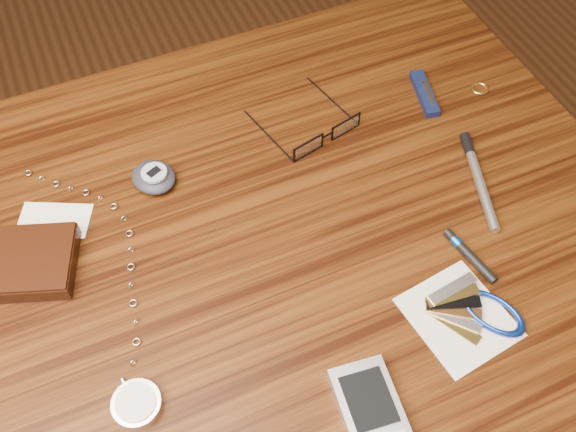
% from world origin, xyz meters
% --- Properties ---
extents(desk, '(1.00, 0.70, 0.75)m').
position_xyz_m(desk, '(0.00, 0.00, 0.65)').
color(desk, '#3B1E09').
rests_on(desk, ground).
extents(wallet_and_card, '(0.16, 0.16, 0.02)m').
position_xyz_m(wallet_and_card, '(-0.22, 0.06, 0.76)').
color(wallet_and_card, black).
rests_on(wallet_and_card, desk).
extents(eyeglasses, '(0.13, 0.14, 0.02)m').
position_xyz_m(eyeglasses, '(0.17, 0.10, 0.76)').
color(eyeglasses, black).
rests_on(eyeglasses, desk).
extents(gold_ring, '(0.03, 0.03, 0.00)m').
position_xyz_m(gold_ring, '(0.41, 0.10, 0.75)').
color(gold_ring, '#EED06A').
rests_on(gold_ring, desk).
extents(pocket_watch, '(0.10, 0.38, 0.02)m').
position_xyz_m(pocket_watch, '(-0.15, -0.13, 0.76)').
color(pocket_watch, silver).
rests_on(pocket_watch, desk).
extents(pda_phone, '(0.07, 0.12, 0.02)m').
position_xyz_m(pda_phone, '(0.06, -0.25, 0.76)').
color(pda_phone, '#B3B2B7').
rests_on(pda_phone, desk).
extents(pedometer, '(0.07, 0.07, 0.02)m').
position_xyz_m(pedometer, '(-0.05, 0.12, 0.76)').
color(pedometer, '#21222C').
rests_on(pedometer, desk).
extents(notepad_keys, '(0.13, 0.12, 0.01)m').
position_xyz_m(notepad_keys, '(0.21, -0.19, 0.75)').
color(notepad_keys, silver).
rests_on(notepad_keys, desk).
extents(pocket_knife, '(0.04, 0.09, 0.01)m').
position_xyz_m(pocket_knife, '(0.33, 0.12, 0.76)').
color(pocket_knife, '#0D1236').
rests_on(pocket_knife, desk).
extents(silver_pen, '(0.06, 0.15, 0.01)m').
position_xyz_m(silver_pen, '(0.32, -0.03, 0.76)').
color(silver_pen, '#B8B7BC').
rests_on(silver_pen, desk).
extents(black_blue_pen, '(0.02, 0.08, 0.01)m').
position_xyz_m(black_blue_pen, '(0.25, -0.13, 0.76)').
color(black_blue_pen, black).
rests_on(black_blue_pen, desk).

